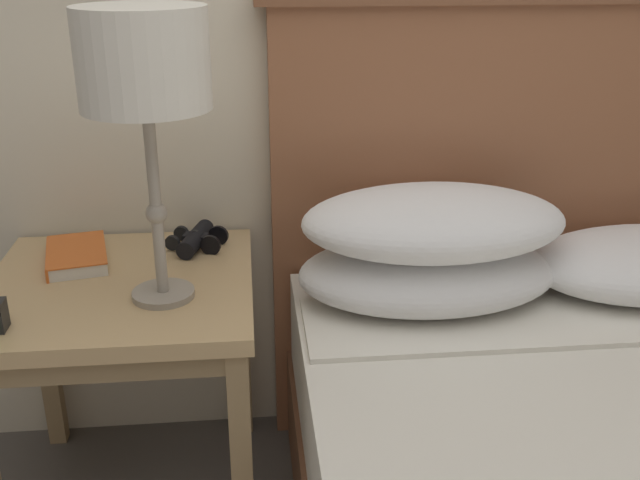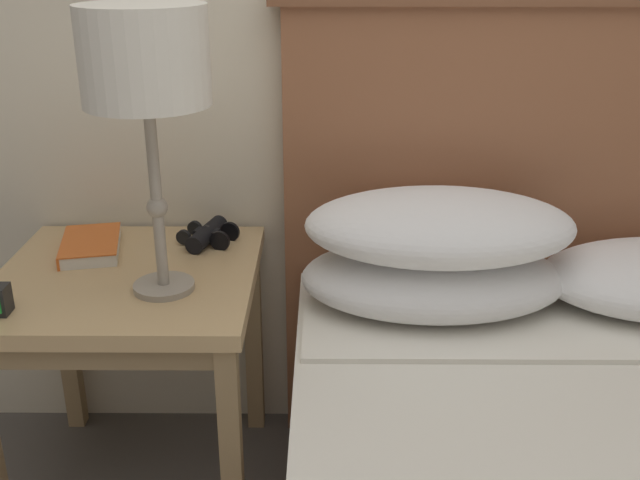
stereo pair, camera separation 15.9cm
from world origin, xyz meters
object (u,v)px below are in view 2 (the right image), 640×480
at_px(nightstand, 129,304).
at_px(binoculars_pair, 208,234).
at_px(table_lamp, 145,64).
at_px(book_on_nightstand, 90,245).

bearing_deg(nightstand, binoculars_pair, 48.07).
distance_m(table_lamp, binoculars_pair, 0.53).
xyz_separation_m(book_on_nightstand, binoculars_pair, (0.27, 0.06, 0.01)).
distance_m(book_on_nightstand, binoculars_pair, 0.28).
relative_size(nightstand, book_on_nightstand, 2.49).
bearing_deg(table_lamp, book_on_nightstand, 136.65).
distance_m(nightstand, book_on_nightstand, 0.19).
xyz_separation_m(table_lamp, book_on_nightstand, (-0.22, 0.21, -0.46)).
distance_m(nightstand, binoculars_pair, 0.26).
xyz_separation_m(nightstand, book_on_nightstand, (-0.11, 0.12, 0.09)).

